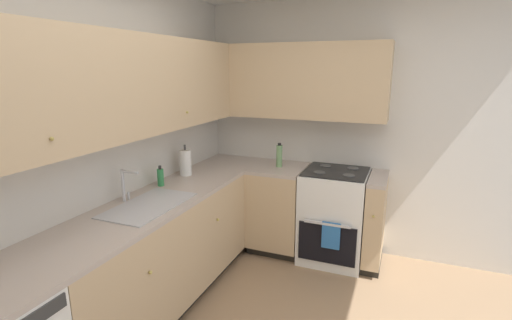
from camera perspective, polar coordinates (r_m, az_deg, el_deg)
The scene contains 14 objects.
wall_back at distance 2.82m, azimuth -26.29°, elevation -0.39°, with size 4.24×0.05×2.58m, color silver.
wall_right at distance 3.97m, azimuth 15.17°, elevation 4.31°, with size 0.05×3.29×2.58m, color silver.
lower_cabinets_back at distance 3.18m, azimuth -14.95°, elevation -14.15°, with size 2.11×0.62×0.88m.
countertop_back at distance 3.00m, azimuth -15.48°, elevation -6.43°, with size 3.32×0.60×0.04m, color #B7A89E.
lower_cabinets_right at distance 3.98m, azimuth 6.66°, elevation -7.93°, with size 0.62×1.34×0.88m.
countertop_right at distance 3.83m, azimuth 6.84°, elevation -1.59°, with size 0.60×1.34×0.03m.
oven_range at distance 3.92m, azimuth 11.78°, elevation -8.16°, with size 0.68×0.62×1.07m.
upper_cabinets_back at distance 2.79m, azimuth -20.99°, elevation 10.32°, with size 3.00×0.34×0.74m.
upper_cabinets_right at distance 3.88m, azimuth 5.51°, elevation 11.87°, with size 0.32×1.89×0.74m.
sink at distance 2.93m, azimuth -15.91°, elevation -7.41°, with size 0.72×0.40×0.10m.
faucet at distance 3.00m, azimuth -19.28°, elevation -3.32°, with size 0.07×0.16×0.25m.
soap_bottle at distance 3.34m, azimuth -14.33°, elevation -2.53°, with size 0.06×0.06×0.18m.
paper_towel_roll at distance 3.61m, azimuth -10.69°, elevation -0.38°, with size 0.11×0.11×0.30m.
oil_bottle at distance 3.86m, azimuth 3.56°, elevation 0.65°, with size 0.06×0.06×0.25m.
Camera 1 is at (-1.80, -0.45, 1.91)m, focal length 26.28 mm.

